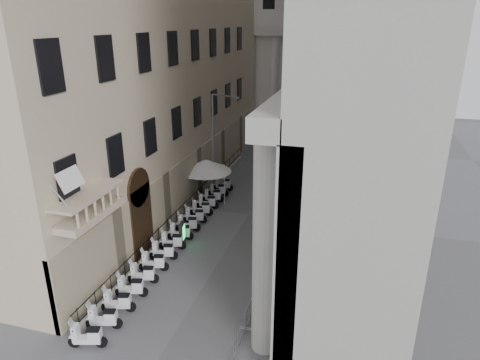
% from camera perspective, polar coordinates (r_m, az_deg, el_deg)
% --- Properties ---
extents(far_building, '(22.00, 10.00, 30.00)m').
position_cam_1_polar(far_building, '(57.62, 9.18, 21.59)').
color(far_building, '#B6B3AC').
rests_on(far_building, ground).
extents(iron_fence, '(0.30, 28.00, 1.40)m').
position_cam_1_polar(iron_fence, '(32.61, -6.76, -4.56)').
color(iron_fence, black).
rests_on(iron_fence, ground).
extents(blue_awning, '(1.60, 3.00, 3.00)m').
position_cam_1_polar(blue_awning, '(37.88, 9.88, -1.05)').
color(blue_awning, navy).
rests_on(blue_awning, ground).
extents(flag, '(1.00, 1.40, 8.20)m').
position_cam_1_polar(flag, '(22.81, -19.10, -17.94)').
color(flag, '#9E0C11').
rests_on(flag, ground).
extents(scooter_0, '(1.50, 0.91, 1.50)m').
position_cam_1_polar(scooter_0, '(21.72, -19.47, -20.25)').
color(scooter_0, white).
rests_on(scooter_0, ground).
extents(scooter_1, '(1.50, 0.91, 1.50)m').
position_cam_1_polar(scooter_1, '(22.51, -17.53, -18.32)').
color(scooter_1, white).
rests_on(scooter_1, ground).
extents(scooter_2, '(1.50, 0.91, 1.50)m').
position_cam_1_polar(scooter_2, '(23.35, -15.76, -16.51)').
color(scooter_2, white).
rests_on(scooter_2, ground).
extents(scooter_3, '(1.50, 0.91, 1.50)m').
position_cam_1_polar(scooter_3, '(24.23, -14.14, -14.82)').
color(scooter_3, white).
rests_on(scooter_3, ground).
extents(scooter_4, '(1.50, 0.91, 1.50)m').
position_cam_1_polar(scooter_4, '(25.14, -12.67, -13.24)').
color(scooter_4, white).
rests_on(scooter_4, ground).
extents(scooter_5, '(1.50, 0.91, 1.50)m').
position_cam_1_polar(scooter_5, '(26.09, -11.31, -11.76)').
color(scooter_5, white).
rests_on(scooter_5, ground).
extents(scooter_6, '(1.50, 0.91, 1.50)m').
position_cam_1_polar(scooter_6, '(27.07, -10.07, -10.38)').
color(scooter_6, white).
rests_on(scooter_6, ground).
extents(scooter_7, '(1.50, 0.91, 1.50)m').
position_cam_1_polar(scooter_7, '(28.07, -8.92, -9.09)').
color(scooter_7, white).
rests_on(scooter_7, ground).
extents(scooter_8, '(1.50, 0.91, 1.50)m').
position_cam_1_polar(scooter_8, '(29.10, -7.86, -7.89)').
color(scooter_8, white).
rests_on(scooter_8, ground).
extents(scooter_9, '(1.50, 0.91, 1.50)m').
position_cam_1_polar(scooter_9, '(30.14, -6.88, -6.78)').
color(scooter_9, white).
rests_on(scooter_9, ground).
extents(scooter_10, '(1.50, 0.91, 1.50)m').
position_cam_1_polar(scooter_10, '(31.21, -5.97, -5.73)').
color(scooter_10, white).
rests_on(scooter_10, ground).
extents(scooter_11, '(1.50, 0.91, 1.50)m').
position_cam_1_polar(scooter_11, '(32.29, -5.12, -4.75)').
color(scooter_11, white).
rests_on(scooter_11, ground).
extents(scooter_12, '(1.50, 0.91, 1.50)m').
position_cam_1_polar(scooter_12, '(33.39, -4.34, -3.84)').
color(scooter_12, white).
rests_on(scooter_12, ground).
extents(scooter_13, '(1.50, 0.91, 1.50)m').
position_cam_1_polar(scooter_13, '(34.50, -3.60, -2.99)').
color(scooter_13, white).
rests_on(scooter_13, ground).
extents(scooter_14, '(1.50, 0.91, 1.50)m').
position_cam_1_polar(scooter_14, '(35.63, -2.91, -2.18)').
color(scooter_14, white).
rests_on(scooter_14, ground).
extents(scooter_15, '(1.50, 0.91, 1.50)m').
position_cam_1_polar(scooter_15, '(36.76, -2.26, -1.43)').
color(scooter_15, white).
rests_on(scooter_15, ground).
extents(barrier_0, '(0.60, 2.40, 1.10)m').
position_cam_1_polar(barrier_0, '(20.62, -0.14, -21.37)').
color(barrier_0, '#A0A2A7').
rests_on(barrier_0, ground).
extents(barrier_1, '(0.60, 2.40, 1.10)m').
position_cam_1_polar(barrier_1, '(22.48, 1.71, -17.26)').
color(barrier_1, '#A0A2A7').
rests_on(barrier_1, ground).
extents(barrier_2, '(0.60, 2.40, 1.10)m').
position_cam_1_polar(barrier_2, '(24.45, 3.20, -13.78)').
color(barrier_2, '#A0A2A7').
rests_on(barrier_2, ground).
extents(barrier_3, '(0.60, 2.40, 1.10)m').
position_cam_1_polar(barrier_3, '(26.50, 4.43, -10.82)').
color(barrier_3, '#A0A2A7').
rests_on(barrier_3, ground).
extents(barrier_4, '(0.60, 2.40, 1.10)m').
position_cam_1_polar(barrier_4, '(28.63, 5.46, -8.29)').
color(barrier_4, '#A0A2A7').
rests_on(barrier_4, ground).
extents(barrier_5, '(0.60, 2.40, 1.10)m').
position_cam_1_polar(barrier_5, '(30.82, 6.34, -6.11)').
color(barrier_5, '#A0A2A7').
rests_on(barrier_5, ground).
extents(barrier_6, '(0.60, 2.40, 1.10)m').
position_cam_1_polar(barrier_6, '(33.05, 7.09, -4.22)').
color(barrier_6, '#A0A2A7').
rests_on(barrier_6, ground).
extents(security_tent, '(4.05, 4.05, 3.29)m').
position_cam_1_polar(security_tent, '(33.99, -3.90, 1.61)').
color(security_tent, white).
rests_on(security_tent, ground).
extents(street_lamp, '(2.57, 1.05, 8.24)m').
position_cam_1_polar(street_lamp, '(35.47, -3.22, 6.09)').
color(street_lamp, '#96999E').
rests_on(street_lamp, ground).
extents(info_kiosk, '(0.37, 0.80, 1.64)m').
position_cam_1_polar(info_kiosk, '(27.98, -7.71, -7.19)').
color(info_kiosk, black).
rests_on(info_kiosk, ground).
extents(pedestrian_a, '(0.83, 0.71, 1.93)m').
position_cam_1_polar(pedestrian_a, '(35.63, 6.39, -0.62)').
color(pedestrian_a, '#0E0D36').
rests_on(pedestrian_a, ground).
extents(pedestrian_b, '(0.80, 0.63, 1.61)m').
position_cam_1_polar(pedestrian_b, '(40.52, 4.90, 1.85)').
color(pedestrian_b, black).
rests_on(pedestrian_b, ground).
extents(pedestrian_c, '(0.92, 0.72, 1.67)m').
position_cam_1_polar(pedestrian_c, '(46.98, 7.73, 4.42)').
color(pedestrian_c, black).
rests_on(pedestrian_c, ground).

